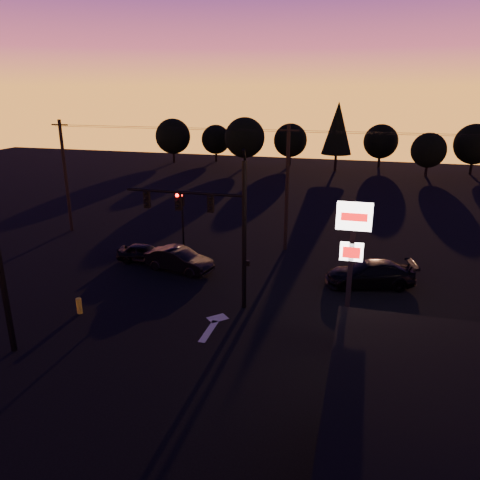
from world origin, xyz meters
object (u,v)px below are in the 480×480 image
object	(u,v)px
suv_parked	(430,387)
car_mid	(179,260)
pylon_sign	(352,245)
traffic_signal_mast	(215,218)
car_left	(145,253)
secondary_signal	(182,214)
car_right	(370,274)
bollard	(79,306)

from	to	relation	value
suv_parked	car_mid	bearing A→B (deg)	159.24
car_mid	pylon_sign	bearing A→B (deg)	-108.68
traffic_signal_mast	pylon_sign	world-z (taller)	traffic_signal_mast
suv_parked	car_left	bearing A→B (deg)	161.96
car_mid	suv_parked	world-z (taller)	car_mid
secondary_signal	pylon_sign	bearing A→B (deg)	-39.77
car_right	suv_parked	bearing A→B (deg)	-2.43
pylon_sign	secondary_signal	bearing A→B (deg)	140.23
pylon_sign	suv_parked	bearing A→B (deg)	-46.01
bollard	car_mid	size ratio (longest dim) A/B	0.19
pylon_sign	suv_parked	world-z (taller)	pylon_sign
secondary_signal	bollard	size ratio (longest dim) A/B	5.07
bollard	car_left	world-z (taller)	car_left
pylon_sign	car_right	distance (m)	8.46
bollard	car_mid	distance (m)	7.57
car_mid	car_right	bearing A→B (deg)	-74.23
suv_parked	secondary_signal	bearing A→B (deg)	153.03
pylon_sign	car_left	size ratio (longest dim) A/B	1.82
traffic_signal_mast	bollard	size ratio (longest dim) A/B	10.00
traffic_signal_mast	secondary_signal	xyz separation A→B (m)	(-4.90, 7.49, -2.07)
traffic_signal_mast	car_mid	size ratio (longest dim) A/B	1.88
car_left	car_mid	size ratio (longest dim) A/B	0.82
car_right	suv_parked	distance (m)	11.00
car_right	pylon_sign	bearing A→B (deg)	-22.64
secondary_signal	pylon_sign	size ratio (longest dim) A/B	0.64
car_left	car_mid	distance (m)	2.97
traffic_signal_mast	car_mid	distance (m)	6.99
bollard	secondary_signal	bearing A→B (deg)	80.58
bollard	suv_parked	size ratio (longest dim) A/B	0.17
traffic_signal_mast	car_right	xyz separation A→B (m)	(8.15, 4.80, -4.17)
car_left	suv_parked	distance (m)	20.28
car_mid	suv_parked	distance (m)	17.45
car_mid	suv_parked	size ratio (longest dim) A/B	0.93
traffic_signal_mast	secondary_signal	size ratio (longest dim) A/B	1.97
secondary_signal	traffic_signal_mast	bearing A→B (deg)	-56.81
bollard	pylon_sign	bearing A→B (deg)	1.97
car_left	suv_parked	world-z (taller)	suv_parked
car_left	car_mid	world-z (taller)	car_mid
secondary_signal	car_mid	bearing A→B (deg)	-72.91
pylon_sign	suv_parked	distance (m)	6.40
traffic_signal_mast	car_left	distance (m)	9.34
secondary_signal	suv_parked	xyz separation A→B (m)	(15.34, -13.45, -2.18)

